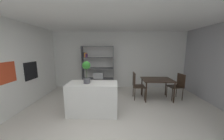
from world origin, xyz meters
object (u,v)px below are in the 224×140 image
open_bookshelf (97,69)px  dining_chair_window_side (178,84)px  kitchen_island (93,98)px  dining_chair_island_side (136,83)px  potted_plant_on_island (86,70)px  built_in_oven (31,71)px  dining_table (157,81)px

open_bookshelf → dining_chair_window_side: bearing=-19.3°
kitchen_island → dining_chair_island_side: bearing=38.1°
kitchen_island → potted_plant_on_island: (-0.15, -0.03, 0.81)m
dining_chair_window_side → dining_chair_island_side: (-1.50, -0.02, 0.02)m
kitchen_island → dining_chair_window_side: bearing=21.0°
dining_chair_island_side → built_in_oven: bearing=97.2°
potted_plant_on_island → open_bookshelf: size_ratio=0.31×
built_in_oven → open_bookshelf: open_bookshelf is taller
potted_plant_on_island → dining_table: size_ratio=0.57×
dining_table → kitchen_island: bearing=-153.0°
open_bookshelf → dining_table: bearing=-25.1°
dining_chair_window_side → dining_chair_island_side: size_ratio=0.95×
built_in_oven → dining_table: size_ratio=0.54×
built_in_oven → kitchen_island: size_ratio=0.42×
dining_chair_island_side → open_bookshelf: bearing=55.0°
potted_plant_on_island → dining_chair_window_side: potted_plant_on_island is taller
kitchen_island → dining_chair_island_side: (1.40, 1.10, 0.13)m
kitchen_island → dining_table: size_ratio=1.29×
open_bookshelf → built_in_oven: bearing=-141.3°
potted_plant_on_island → dining_chair_island_side: (1.54, 1.12, -0.68)m
built_in_oven → dining_chair_window_side: bearing=5.5°
built_in_oven → dining_chair_window_side: built_in_oven is taller
kitchen_island → potted_plant_on_island: bearing=-169.0°
potted_plant_on_island → dining_chair_island_side: bearing=36.1°
potted_plant_on_island → dining_chair_island_side: 2.03m
potted_plant_on_island → kitchen_island: bearing=11.0°
open_bookshelf → kitchen_island: bearing=-85.1°
potted_plant_on_island → built_in_oven: bearing=161.8°
dining_table → dining_chair_window_side: (0.75, 0.01, -0.11)m
open_bookshelf → dining_chair_window_side: size_ratio=2.08×
kitchen_island → dining_chair_window_side: (2.90, 1.11, 0.11)m
kitchen_island → dining_chair_island_side: size_ratio=1.40×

